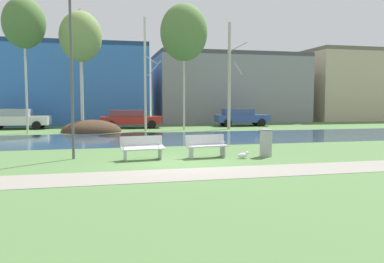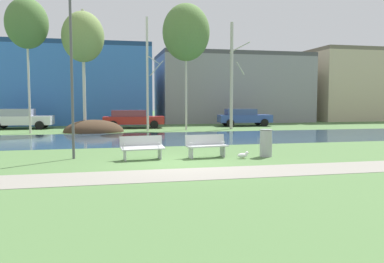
{
  "view_description": "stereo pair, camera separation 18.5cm",
  "coord_description": "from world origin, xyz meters",
  "views": [
    {
      "loc": [
        -2.68,
        -13.15,
        2.19
      ],
      "look_at": [
        0.79,
        1.73,
        0.96
      ],
      "focal_mm": 36.1,
      "sensor_mm": 36.0,
      "label": 1
    },
    {
      "loc": [
        -2.5,
        -13.2,
        2.19
      ],
      "look_at": [
        0.79,
        1.73,
        0.96
      ],
      "focal_mm": 36.1,
      "sensor_mm": 36.0,
      "label": 2
    }
  ],
  "objects": [
    {
      "name": "bench_right",
      "position": [
        1.22,
        1.06,
        0.47
      ],
      "size": [
        1.66,
        0.75,
        0.87
      ],
      "color": "#B2B5B7",
      "rests_on": "ground"
    },
    {
      "name": "birch_left",
      "position": [
        -4.0,
        14.38,
        6.48
      ],
      "size": [
        2.84,
        2.84,
        8.34
      ],
      "color": "beige",
      "rests_on": "ground"
    },
    {
      "name": "ground_plane",
      "position": [
        0.0,
        10.0,
        0.0
      ],
      "size": [
        120.0,
        120.0,
        0.0
      ],
      "primitive_type": "plane",
      "color": "#4C703D"
    },
    {
      "name": "soil_mound",
      "position": [
        -3.42,
        14.46,
        0.0
      ],
      "size": [
        4.12,
        3.14,
        1.71
      ],
      "primitive_type": "ellipsoid",
      "color": "#423021",
      "rests_on": "ground"
    },
    {
      "name": "parked_van_nearest_white",
      "position": [
        -9.1,
        18.71,
        0.81
      ],
      "size": [
        4.78,
        2.17,
        1.54
      ],
      "color": "silver",
      "rests_on": "ground"
    },
    {
      "name": "seagull",
      "position": [
        2.49,
        0.48,
        0.13
      ],
      "size": [
        0.48,
        0.18,
        0.27
      ],
      "color": "white",
      "rests_on": "ground"
    },
    {
      "name": "streetlamp",
      "position": [
        -3.75,
        1.83,
        4.09
      ],
      "size": [
        0.32,
        0.32,
        6.26
      ],
      "color": "#4C4C51",
      "rests_on": "ground"
    },
    {
      "name": "birch_far_left",
      "position": [
        -7.53,
        14.27,
        7.21
      ],
      "size": [
        2.73,
        2.73,
        9.27
      ],
      "color": "beige",
      "rests_on": "ground"
    },
    {
      "name": "river_band",
      "position": [
        0.0,
        8.92,
        0.0
      ],
      "size": [
        80.0,
        8.03,
        0.01
      ],
      "primitive_type": "cube",
      "color": "#2D475B",
      "rests_on": "ground"
    },
    {
      "name": "paved_path_strip",
      "position": [
        0.0,
        -2.12,
        0.01
      ],
      "size": [
        60.0,
        1.92,
        0.01
      ],
      "primitive_type": "cube",
      "color": "gray",
      "rests_on": "ground"
    },
    {
      "name": "bench_left",
      "position": [
        -1.25,
        1.06,
        0.47
      ],
      "size": [
        1.66,
        0.75,
        0.87
      ],
      "color": "#B2B5B7",
      "rests_on": "ground"
    },
    {
      "name": "birch_center",
      "position": [
        3.29,
        15.08,
        7.18
      ],
      "size": [
        3.48,
        3.48,
        9.28
      ],
      "color": "beige",
      "rests_on": "ground"
    },
    {
      "name": "building_blue_store",
      "position": [
        -5.76,
        25.96,
        3.71
      ],
      "size": [
        14.55,
        8.82,
        7.41
      ],
      "color": "#3870C6",
      "rests_on": "ground"
    },
    {
      "name": "birch_center_left",
      "position": [
        0.38,
        14.48,
        4.06
      ],
      "size": [
        1.24,
        1.98,
        8.07
      ],
      "color": "beige",
      "rests_on": "ground"
    },
    {
      "name": "building_beige_block",
      "position": [
        27.55,
        25.73,
        3.89
      ],
      "size": [
        16.31,
        7.49,
        7.77
      ],
      "color": "#BCAD8E",
      "rests_on": "ground"
    },
    {
      "name": "parked_sedan_second_red",
      "position": [
        -0.53,
        17.78,
        0.76
      ],
      "size": [
        4.86,
        2.25,
        1.43
      ],
      "color": "maroon",
      "rests_on": "ground"
    },
    {
      "name": "birch_center_right",
      "position": [
        6.87,
        15.11,
        4.12
      ],
      "size": [
        1.54,
        2.43,
        8.09
      ],
      "color": "#BCB7A8",
      "rests_on": "ground"
    },
    {
      "name": "trash_bin",
      "position": [
        3.54,
        0.79,
        0.55
      ],
      "size": [
        0.5,
        0.5,
        1.07
      ],
      "color": "#999B9E",
      "rests_on": "ground"
    },
    {
      "name": "building_grey_warehouse",
      "position": [
        10.36,
        25.88,
        3.48
      ],
      "size": [
        15.3,
        8.12,
        6.96
      ],
      "color": "gray",
      "rests_on": "ground"
    },
    {
      "name": "parked_hatch_third_blue",
      "position": [
        8.98,
        18.24,
        0.78
      ],
      "size": [
        4.61,
        2.19,
        1.47
      ],
      "color": "#2D4793",
      "rests_on": "ground"
    }
  ]
}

